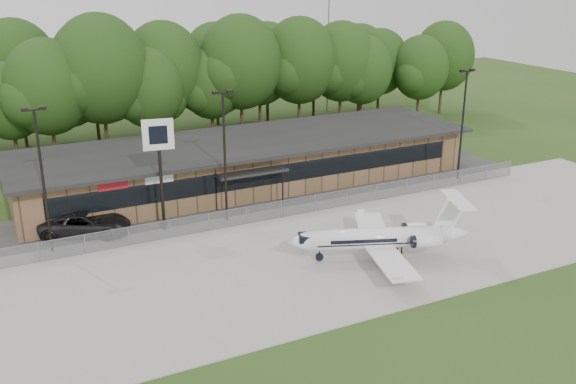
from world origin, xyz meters
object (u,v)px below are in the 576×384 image
terminal (248,161)px  suv (85,224)px  business_jet (382,239)px  pole_sign (159,147)px

terminal → suv: (-15.34, -5.40, -1.27)m
business_jet → suv: (-17.11, 13.24, -0.63)m
terminal → suv: size_ratio=6.32×
suv → pole_sign: pole_sign is taller
terminal → pole_sign: (-9.91, -7.14, 4.36)m
pole_sign → business_jet: bearing=-35.2°
terminal → pole_sign: bearing=-144.2°
terminal → suv: 16.31m
business_jet → pole_sign: 17.15m
terminal → business_jet: 18.74m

